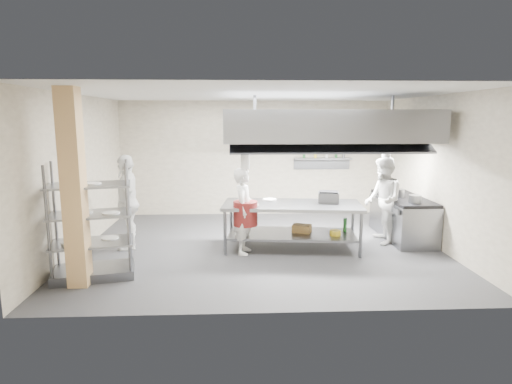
{
  "coord_description": "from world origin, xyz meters",
  "views": [
    {
      "loc": [
        -0.47,
        -8.3,
        2.55
      ],
      "look_at": [
        -0.08,
        0.2,
        1.08
      ],
      "focal_mm": 30.0,
      "sensor_mm": 36.0,
      "label": 1
    }
  ],
  "objects_px": {
    "pass_rack": "(91,221)",
    "chef_head": "(244,211)",
    "cooking_range": "(402,219)",
    "stockpot": "(398,193)",
    "island": "(292,226)",
    "griddle": "(328,197)",
    "chef_plating": "(128,202)",
    "chef_line": "(383,200)"
  },
  "relations": [
    {
      "from": "pass_rack",
      "to": "chef_head",
      "type": "height_order",
      "value": "pass_rack"
    },
    {
      "from": "cooking_range",
      "to": "stockpot",
      "type": "bearing_deg",
      "value": -154.01
    },
    {
      "from": "island",
      "to": "cooking_range",
      "type": "relative_size",
      "value": 1.34
    },
    {
      "from": "chef_head",
      "to": "stockpot",
      "type": "relative_size",
      "value": 6.4
    },
    {
      "from": "griddle",
      "to": "cooking_range",
      "type": "bearing_deg",
      "value": 29.17
    },
    {
      "from": "chef_head",
      "to": "griddle",
      "type": "height_order",
      "value": "chef_head"
    },
    {
      "from": "chef_plating",
      "to": "stockpot",
      "type": "height_order",
      "value": "chef_plating"
    },
    {
      "from": "chef_head",
      "to": "chef_line",
      "type": "bearing_deg",
      "value": -69.65
    },
    {
      "from": "pass_rack",
      "to": "chef_line",
      "type": "height_order",
      "value": "pass_rack"
    },
    {
      "from": "chef_head",
      "to": "griddle",
      "type": "distance_m",
      "value": 1.72
    },
    {
      "from": "cooking_range",
      "to": "chef_line",
      "type": "distance_m",
      "value": 0.83
    },
    {
      "from": "island",
      "to": "chef_line",
      "type": "bearing_deg",
      "value": 16.02
    },
    {
      "from": "pass_rack",
      "to": "stockpot",
      "type": "bearing_deg",
      "value": 6.02
    },
    {
      "from": "island",
      "to": "chef_plating",
      "type": "xyz_separation_m",
      "value": [
        -3.22,
        0.23,
        0.47
      ]
    },
    {
      "from": "pass_rack",
      "to": "chef_line",
      "type": "relative_size",
      "value": 1.05
    },
    {
      "from": "island",
      "to": "chef_plating",
      "type": "relative_size",
      "value": 1.44
    },
    {
      "from": "pass_rack",
      "to": "chef_head",
      "type": "xyz_separation_m",
      "value": [
        2.46,
        1.14,
        -0.12
      ]
    },
    {
      "from": "cooking_range",
      "to": "chef_head",
      "type": "height_order",
      "value": "chef_head"
    },
    {
      "from": "chef_line",
      "to": "stockpot",
      "type": "height_order",
      "value": "chef_line"
    },
    {
      "from": "island",
      "to": "chef_line",
      "type": "distance_m",
      "value": 1.98
    },
    {
      "from": "pass_rack",
      "to": "stockpot",
      "type": "distance_m",
      "value": 6.06
    },
    {
      "from": "cooking_range",
      "to": "chef_line",
      "type": "xyz_separation_m",
      "value": [
        -0.57,
        -0.36,
        0.47
      ]
    },
    {
      "from": "chef_head",
      "to": "chef_plating",
      "type": "distance_m",
      "value": 2.32
    },
    {
      "from": "chef_plating",
      "to": "stockpot",
      "type": "distance_m",
      "value": 5.56
    },
    {
      "from": "stockpot",
      "to": "island",
      "type": "bearing_deg",
      "value": -165.17
    },
    {
      "from": "chef_plating",
      "to": "chef_head",
      "type": "bearing_deg",
      "value": 65.58
    },
    {
      "from": "pass_rack",
      "to": "stockpot",
      "type": "relative_size",
      "value": 7.33
    },
    {
      "from": "stockpot",
      "to": "griddle",
      "type": "bearing_deg",
      "value": -162.32
    },
    {
      "from": "island",
      "to": "chef_head",
      "type": "xyz_separation_m",
      "value": [
        -0.94,
        -0.22,
        0.36
      ]
    },
    {
      "from": "cooking_range",
      "to": "griddle",
      "type": "relative_size",
      "value": 5.0
    },
    {
      "from": "cooking_range",
      "to": "griddle",
      "type": "bearing_deg",
      "value": -161.56
    },
    {
      "from": "chef_head",
      "to": "pass_rack",
      "type": "bearing_deg",
      "value": 124.29
    },
    {
      "from": "island",
      "to": "stockpot",
      "type": "xyz_separation_m",
      "value": [
        2.33,
        0.62,
        0.53
      ]
    },
    {
      "from": "cooking_range",
      "to": "chef_head",
      "type": "distance_m",
      "value": 3.56
    },
    {
      "from": "stockpot",
      "to": "chef_head",
      "type": "bearing_deg",
      "value": -165.62
    },
    {
      "from": "chef_head",
      "to": "chef_plating",
      "type": "height_order",
      "value": "chef_plating"
    },
    {
      "from": "chef_plating",
      "to": "pass_rack",
      "type": "bearing_deg",
      "value": -19.9
    },
    {
      "from": "chef_line",
      "to": "griddle",
      "type": "relative_size",
      "value": 4.47
    },
    {
      "from": "pass_rack",
      "to": "cooking_range",
      "type": "height_order",
      "value": "pass_rack"
    },
    {
      "from": "island",
      "to": "cooking_range",
      "type": "bearing_deg",
      "value": 21.86
    },
    {
      "from": "chef_plating",
      "to": "stockpot",
      "type": "bearing_deg",
      "value": 80.72
    },
    {
      "from": "cooking_range",
      "to": "stockpot",
      "type": "relative_size",
      "value": 7.81
    }
  ]
}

